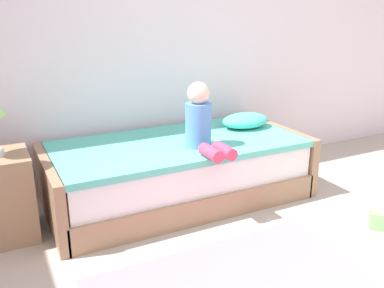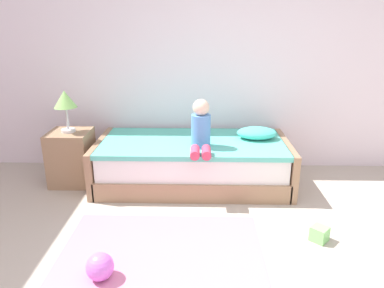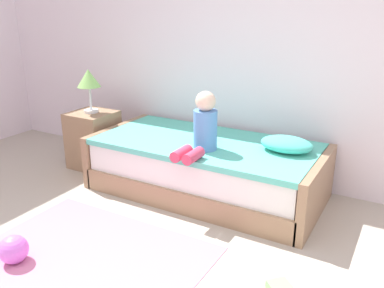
# 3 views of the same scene
# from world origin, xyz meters

# --- Properties ---
(wall_rear) EXTENTS (7.20, 0.10, 2.90)m
(wall_rear) POSITION_xyz_m (0.00, 2.60, 1.45)
(wall_rear) COLOR white
(wall_rear) RESTS_ON ground
(bed) EXTENTS (2.11, 1.00, 0.50)m
(bed) POSITION_xyz_m (-0.49, 2.00, 0.25)
(bed) COLOR #997556
(bed) RESTS_ON ground
(nightstand) EXTENTS (0.44, 0.44, 0.60)m
(nightstand) POSITION_xyz_m (-1.84, 1.98, 0.30)
(nightstand) COLOR #997556
(nightstand) RESTS_ON ground
(table_lamp) EXTENTS (0.24, 0.24, 0.45)m
(table_lamp) POSITION_xyz_m (-1.84, 1.98, 0.94)
(table_lamp) COLOR silver
(table_lamp) RESTS_ON nightstand
(child_figure) EXTENTS (0.20, 0.51, 0.50)m
(child_figure) POSITION_xyz_m (-0.40, 1.77, 0.70)
(child_figure) COLOR #598CD1
(child_figure) RESTS_ON bed
(pillow) EXTENTS (0.44, 0.30, 0.13)m
(pillow) POSITION_xyz_m (0.22, 2.10, 0.56)
(pillow) COLOR #4CCCBC
(pillow) RESTS_ON bed
(toy_ball) EXTENTS (0.20, 0.20, 0.20)m
(toy_ball) POSITION_xyz_m (-1.11, 0.38, 0.10)
(toy_ball) COLOR #CC66D8
(toy_ball) RESTS_ON ground
(area_rug) EXTENTS (1.60, 1.10, 0.01)m
(area_rug) POSITION_xyz_m (-0.71, 0.70, 0.00)
(area_rug) COLOR pink
(area_rug) RESTS_ON ground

